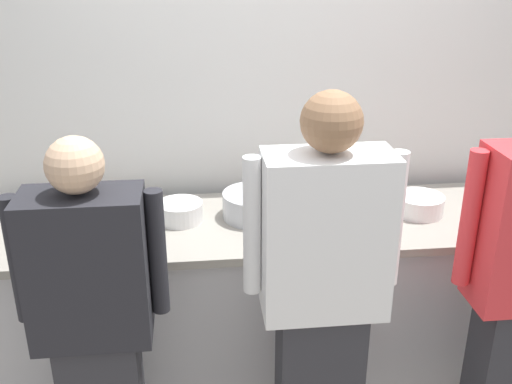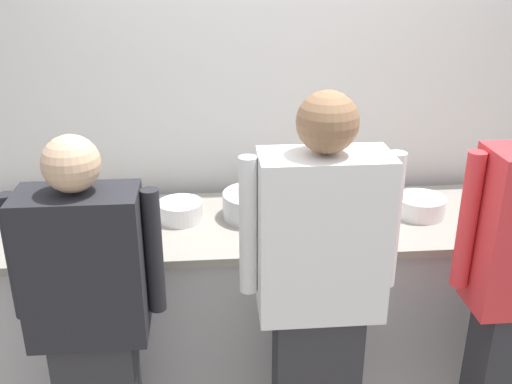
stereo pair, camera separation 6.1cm
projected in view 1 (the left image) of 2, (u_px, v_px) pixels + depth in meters
The scene contains 13 objects.
wall_back at pixel (270, 96), 3.21m from camera, with size 4.73×0.10×2.83m.
prep_counter at pixel (281, 298), 3.12m from camera, with size 3.02×0.75×0.92m.
chef_near_left at pixel (94, 321), 2.30m from camera, with size 0.58×0.24×1.58m.
chef_center at pixel (323, 292), 2.35m from camera, with size 0.62×0.24×1.72m.
plate_stack_front at pixel (419, 205), 2.99m from camera, with size 0.25×0.25×0.10m.
plate_stack_rear at pixel (180, 212), 2.92m from camera, with size 0.22×0.22×0.10m.
mixing_bowl_steel at pixel (255, 205), 2.95m from camera, with size 0.33×0.33×0.13m, color #B7BABF.
sheet_tray at pixel (83, 232), 2.79m from camera, with size 0.44×0.34×0.02m, color #B7BABF.
squeeze_bottle_primary at pixel (62, 195), 2.98m from camera, with size 0.06×0.06×0.20m.
squeeze_bottle_secondary at pixel (343, 189), 3.06m from camera, with size 0.06×0.06×0.20m.
ramekin_orange_sauce at pixel (307, 196), 3.15m from camera, with size 0.10×0.10×0.05m.
ramekin_red_sauce at pixel (507, 213), 2.95m from camera, with size 0.10×0.10×0.05m.
ramekin_green_sauce at pixel (368, 202), 3.08m from camera, with size 0.11×0.11×0.04m.
Camera 1 is at (-0.42, -2.24, 2.18)m, focal length 41.68 mm.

